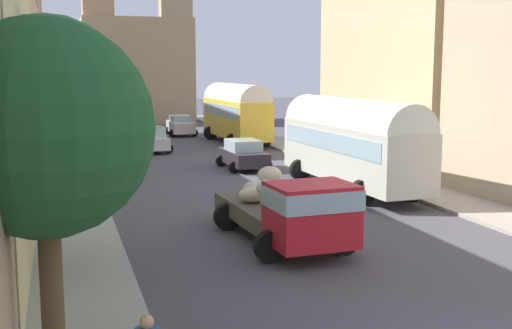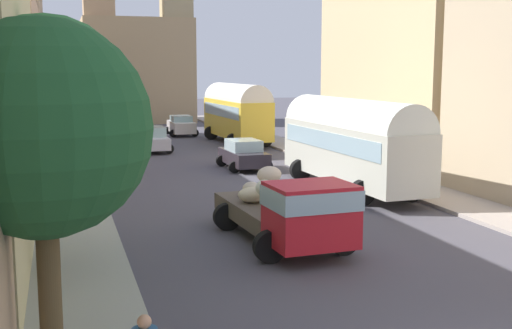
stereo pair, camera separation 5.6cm
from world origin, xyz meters
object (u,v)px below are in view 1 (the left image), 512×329
Objects in this scene: car_1 at (137,127)px; car_2 at (243,154)px; pedestrian_1 at (80,153)px; pedestrian_0 at (75,146)px; car_3 at (181,125)px; parked_bus_1 at (236,110)px; pedestrian_2 at (77,167)px; cargo_truck_0 at (290,210)px; parked_bus_0 at (352,139)px; car_0 at (151,139)px.

car_2 is (3.52, -17.65, -0.03)m from car_1.
pedestrian_1 is at bearing -106.37° from car_1.
pedestrian_1 is at bearing 171.74° from car_2.
car_2 is at bearing -30.11° from pedestrian_0.
car_1 is 3.55m from car_3.
parked_bus_1 reaches higher than car_2.
parked_bus_1 is at bearing -66.70° from car_3.
car_1 is 2.20× the size of pedestrian_2.
cargo_truck_0 is 3.90× the size of pedestrian_0.
pedestrian_2 is (-5.13, -21.53, 0.24)m from car_1.
car_3 is 18.91m from pedestrian_1.
parked_bus_0 is at bearing -46.95° from pedestrian_0.
car_3 is at bearing 68.63° from pedestrian_2.
car_0 is at bearing 91.92° from cargo_truck_0.
car_2 is 18.18m from car_3.
cargo_truck_0 is 33.49m from car_3.
pedestrian_2 reaches higher than car_0.
car_0 is at bearing 38.22° from pedestrian_0.
parked_bus_0 is 2.47× the size of car_3.
parked_bus_1 is 2.32× the size of car_2.
pedestrian_1 is at bearing -87.77° from pedestrian_0.
car_1 is at bearing 136.56° from parked_bus_1.
parked_bus_1 reaches higher than car_0.
cargo_truck_0 is at bearing -88.84° from car_1.
pedestrian_1 is (-11.21, 8.44, -1.20)m from parked_bus_0.
parked_bus_1 is 27.48m from cargo_truck_0.
parked_bus_0 is 5.51× the size of pedestrian_2.
car_0 is (-0.80, 23.92, -0.35)m from cargo_truck_0.
car_1 reaches higher than car_0.
parked_bus_1 is at bearing 53.68° from pedestrian_2.
car_1 is at bearing 68.65° from pedestrian_0.
parked_bus_0 is 17.30m from car_0.
parked_bus_0 is at bearing -36.97° from pedestrian_1.
parked_bus_1 is 5.20× the size of pedestrian_1.
car_1 is 2.23× the size of pedestrian_1.
car_3 is at bearing 57.39° from pedestrian_0.
parked_bus_0 is at bearing -75.61° from car_1.
cargo_truck_0 is at bearing -62.89° from pedestrian_2.
cargo_truck_0 is at bearing -88.08° from car_0.
parked_bus_1 is 15.34m from pedestrian_1.
car_0 is at bearing 58.06° from pedestrian_1.
car_0 is at bearing 112.75° from car_2.
car_0 is at bearing 112.21° from parked_bus_0.
car_0 is 8.87m from pedestrian_1.
parked_bus_0 reaches higher than car_0.
cargo_truck_0 reaches higher than car_3.
parked_bus_1 is at bearing 90.22° from parked_bus_0.
parked_bus_0 is 2.49× the size of car_2.
pedestrian_0 is (-4.97, -12.72, 0.17)m from car_1.
parked_bus_0 is 18.91m from parked_bus_1.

